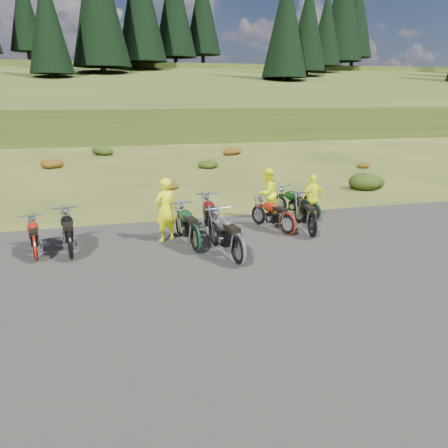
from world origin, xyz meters
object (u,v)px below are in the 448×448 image
object	(u,v)px
motorcycle_3	(238,266)
motorcycle_7	(311,222)
motorcycle_0	(72,260)
person_middle	(165,211)

from	to	relation	value
motorcycle_3	motorcycle_7	distance (m)	4.63
motorcycle_0	motorcycle_3	distance (m)	4.28
motorcycle_0	motorcycle_3	world-z (taller)	motorcycle_3
motorcycle_0	person_middle	size ratio (longest dim) A/B	1.18
motorcycle_3	motorcycle_0	bearing A→B (deg)	61.14
motorcycle_0	motorcycle_3	bearing A→B (deg)	-117.27
motorcycle_7	motorcycle_3	bearing A→B (deg)	102.82
motorcycle_3	person_middle	distance (m)	2.94
motorcycle_0	person_middle	world-z (taller)	person_middle
motorcycle_0	motorcycle_3	size ratio (longest dim) A/B	0.94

